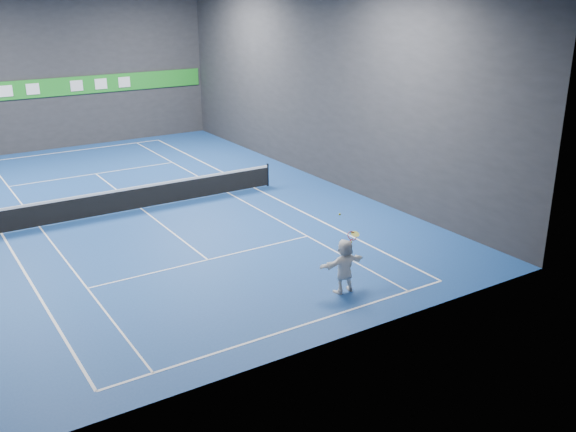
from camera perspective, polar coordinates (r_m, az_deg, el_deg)
ground at (r=27.64m, az=-12.91°, el=0.64°), size 26.00×26.00×0.00m
wall_back at (r=38.98m, az=-20.21°, el=12.16°), size 18.00×0.10×9.00m
wall_front at (r=15.15m, az=3.09°, el=3.35°), size 18.00×0.10×9.00m
wall_right at (r=30.65m, az=2.69°, el=11.61°), size 0.10×26.00×9.00m
baseline_near at (r=17.75m, az=0.71°, el=-9.87°), size 10.98×0.08×0.01m
baseline_far at (r=38.67m, az=-19.06°, el=5.43°), size 10.98×0.08×0.01m
sideline_doubles_left at (r=26.47m, az=-24.10°, el=-1.47°), size 0.08×23.78×0.01m
sideline_doubles_right at (r=29.78m, az=-2.98°, el=2.50°), size 0.08×23.78×0.01m
sideline_singles_left at (r=26.66m, az=-21.20°, el=-0.92°), size 0.06×23.78×0.01m
sideline_singles_right at (r=29.16m, az=-5.34°, el=2.06°), size 0.06×23.78×0.01m
service_line_near at (r=22.07m, az=-7.13°, el=-3.88°), size 8.23×0.06×0.01m
service_line_far at (r=33.50m, az=-16.72°, el=3.62°), size 8.23×0.06×0.01m
center_service_line at (r=27.63m, az=-12.92°, el=0.64°), size 0.06×12.80×0.01m
player at (r=19.42m, az=5.04°, el=-4.44°), size 1.58×0.52×1.70m
tennis_ball at (r=18.62m, az=4.62°, el=0.15°), size 0.07×0.07×0.07m
tennis_net at (r=27.47m, az=-13.00°, el=1.70°), size 12.50×0.10×1.07m
sponsor_banner at (r=39.04m, az=-20.02°, el=10.71°), size 17.64×0.11×1.00m
tennis_racket at (r=19.29m, az=5.72°, el=-1.86°), size 0.50×0.32×0.55m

